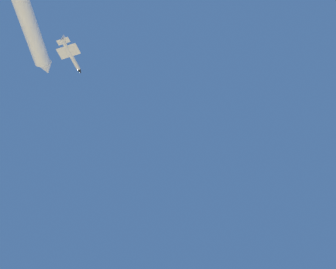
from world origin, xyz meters
name	(u,v)px	position (x,y,z in m)	size (l,w,h in m)	color
chase_jet_left_wing	(71,55)	(46.28, 68.16, 117.37)	(11.82, 13.69, 4.00)	silver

